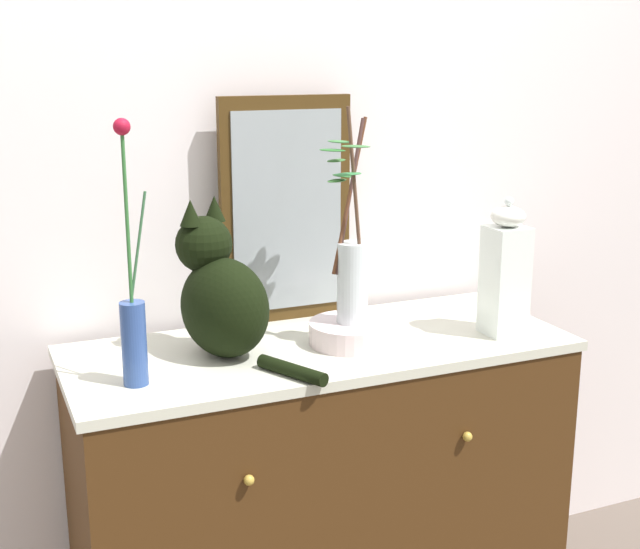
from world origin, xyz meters
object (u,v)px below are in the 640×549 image
(sideboard, at_px, (320,502))
(cat_sitting, at_px, (221,294))
(mirror_leaning, at_px, (285,211))
(vase_slim_green, at_px, (133,324))
(jar_lidded_porcelain, at_px, (505,272))
(bowl_porcelain, at_px, (352,333))
(vase_glass_clear, at_px, (352,268))

(sideboard, xyz_separation_m, cat_sitting, (-0.25, 0.02, 0.60))
(sideboard, relative_size, mirror_leaning, 2.10)
(vase_slim_green, bearing_deg, jar_lidded_porcelain, -1.13)
(bowl_porcelain, relative_size, jar_lidded_porcelain, 0.61)
(jar_lidded_porcelain, bearing_deg, mirror_leaning, 144.13)
(mirror_leaning, height_order, bowl_porcelain, mirror_leaning)
(vase_glass_clear, bearing_deg, vase_slim_green, -173.10)
(cat_sitting, height_order, bowl_porcelain, cat_sitting)
(cat_sitting, xyz_separation_m, jar_lidded_porcelain, (0.72, -0.13, 0.01))
(sideboard, distance_m, vase_slim_green, 0.76)
(vase_glass_clear, xyz_separation_m, jar_lidded_porcelain, (0.40, -0.09, -0.03))
(sideboard, xyz_separation_m, mirror_leaning, (-0.00, 0.23, 0.75))
(vase_glass_clear, distance_m, jar_lidded_porcelain, 0.41)
(bowl_porcelain, distance_m, jar_lidded_porcelain, 0.43)
(cat_sitting, distance_m, jar_lidded_porcelain, 0.73)
(vase_slim_green, xyz_separation_m, vase_glass_clear, (0.56, 0.07, 0.05))
(vase_slim_green, bearing_deg, vase_glass_clear, 6.90)
(vase_slim_green, bearing_deg, sideboard, 10.96)
(sideboard, bearing_deg, mirror_leaning, 91.01)
(cat_sitting, bearing_deg, bowl_porcelain, -8.03)
(cat_sitting, bearing_deg, vase_glass_clear, -7.41)
(vase_slim_green, distance_m, jar_lidded_porcelain, 0.95)
(cat_sitting, xyz_separation_m, bowl_porcelain, (0.33, -0.05, -0.12))
(sideboard, xyz_separation_m, vase_slim_green, (-0.48, -0.09, 0.58))
(mirror_leaning, bearing_deg, sideboard, -88.99)
(sideboard, relative_size, bowl_porcelain, 5.81)
(vase_slim_green, distance_m, bowl_porcelain, 0.57)
(sideboard, height_order, mirror_leaning, mirror_leaning)
(vase_glass_clear, bearing_deg, jar_lidded_porcelain, -12.28)
(mirror_leaning, height_order, vase_slim_green, mirror_leaning)
(sideboard, bearing_deg, bowl_porcelain, -21.61)
(bowl_porcelain, height_order, vase_glass_clear, vase_glass_clear)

